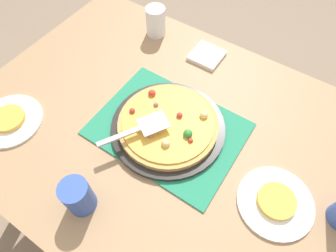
{
  "coord_description": "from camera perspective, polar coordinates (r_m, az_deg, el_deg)",
  "views": [
    {
      "loc": [
        -0.28,
        0.43,
        1.57
      ],
      "look_at": [
        0.0,
        0.0,
        0.77
      ],
      "focal_mm": 30.65,
      "sensor_mm": 36.0,
      "label": 1
    }
  ],
  "objects": [
    {
      "name": "ground_plane",
      "position": [
        1.65,
        -0.0,
        -14.68
      ],
      "size": [
        8.0,
        8.0,
        0.0
      ],
      "primitive_type": "plane",
      "color": "#84705B"
    },
    {
      "name": "plate_near_left",
      "position": [
        1.12,
        -28.92,
        0.94
      ],
      "size": [
        0.22,
        0.22,
        0.01
      ],
      "primitive_type": "cylinder",
      "color": "white",
      "rests_on": "dining_table"
    },
    {
      "name": "pizza_server",
      "position": [
        0.89,
        -5.71,
        -0.51
      ],
      "size": [
        0.16,
        0.22,
        0.01
      ],
      "color": "silver",
      "rests_on": "pizza"
    },
    {
      "name": "cup_far",
      "position": [
        1.26,
        -2.45,
        20.08
      ],
      "size": [
        0.08,
        0.08,
        0.12
      ],
      "primitive_type": "cylinder",
      "color": "white",
      "rests_on": "dining_table"
    },
    {
      "name": "plate_far_right",
      "position": [
        0.91,
        20.52,
        -14.03
      ],
      "size": [
        0.22,
        0.22,
        0.01
      ],
      "primitive_type": "cylinder",
      "color": "white",
      "rests_on": "dining_table"
    },
    {
      "name": "served_slice_right",
      "position": [
        0.9,
        20.77,
        -13.75
      ],
      "size": [
        0.11,
        0.11,
        0.02
      ],
      "primitive_type": "cylinder",
      "color": "gold",
      "rests_on": "plate_far_right"
    },
    {
      "name": "pizza_pan",
      "position": [
        0.95,
        -0.0,
        -0.23
      ],
      "size": [
        0.38,
        0.38,
        0.01
      ],
      "primitive_type": "cylinder",
      "color": "black",
      "rests_on": "placemat"
    },
    {
      "name": "cup_corner",
      "position": [
        0.84,
        -17.44,
        -13.21
      ],
      "size": [
        0.08,
        0.08,
        0.12
      ],
      "primitive_type": "cylinder",
      "color": "#3351AD",
      "rests_on": "dining_table"
    },
    {
      "name": "dining_table",
      "position": [
        1.06,
        -0.0,
        -3.8
      ],
      "size": [
        1.4,
        1.0,
        0.75
      ],
      "color": "#9E7A56",
      "rests_on": "ground_plane"
    },
    {
      "name": "served_slice_left",
      "position": [
        1.11,
        -29.19,
        1.31
      ],
      "size": [
        0.11,
        0.11,
        0.02
      ],
      "primitive_type": "cylinder",
      "color": "gold",
      "rests_on": "plate_near_left"
    },
    {
      "name": "napkin_stack",
      "position": [
        1.19,
        7.71,
        13.72
      ],
      "size": [
        0.12,
        0.12,
        0.02
      ],
      "primitive_type": "cube",
      "color": "white",
      "rests_on": "dining_table"
    },
    {
      "name": "placemat",
      "position": [
        0.96,
        -0.0,
        -0.55
      ],
      "size": [
        0.48,
        0.36,
        0.01
      ],
      "primitive_type": "cube",
      "color": "#237F5B",
      "rests_on": "dining_table"
    },
    {
      "name": "pizza",
      "position": [
        0.94,
        0.03,
        0.44
      ],
      "size": [
        0.33,
        0.33,
        0.05
      ],
      "color": "tan",
      "rests_on": "pizza_pan"
    }
  ]
}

